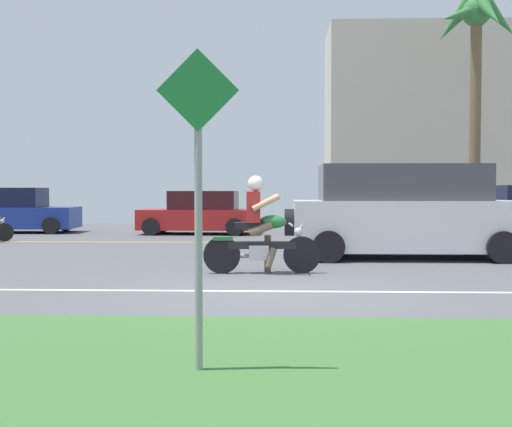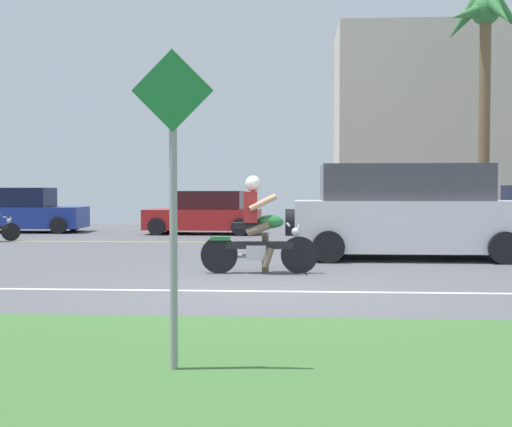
{
  "view_description": "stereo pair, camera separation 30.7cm",
  "coord_description": "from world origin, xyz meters",
  "px_view_note": "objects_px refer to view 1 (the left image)",
  "views": [
    {
      "loc": [
        0.06,
        -9.04,
        1.43
      ],
      "look_at": [
        -0.41,
        3.78,
        0.97
      ],
      "focal_mm": 44.61,
      "sensor_mm": 36.0,
      "label": 1
    },
    {
      "loc": [
        0.36,
        -9.03,
        1.43
      ],
      "look_at": [
        -0.41,
        3.78,
        0.97
      ],
      "focal_mm": 44.61,
      "sensor_mm": 36.0,
      "label": 2
    }
  ],
  "objects_px": {
    "motorcyclist": "(261,232)",
    "street_sign": "(198,179)",
    "parked_car_1": "(199,214)",
    "palm_tree_0": "(476,39)",
    "suv_nearby": "(403,213)",
    "parked_car_0": "(12,212)",
    "parked_car_2": "(361,211)"
  },
  "relations": [
    {
      "from": "motorcyclist",
      "to": "street_sign",
      "type": "bearing_deg",
      "value": -92.79
    },
    {
      "from": "suv_nearby",
      "to": "street_sign",
      "type": "xyz_separation_m",
      "value": [
        -3.25,
        -8.77,
        0.56
      ]
    },
    {
      "from": "parked_car_1",
      "to": "parked_car_2",
      "type": "distance_m",
      "value": 5.43
    },
    {
      "from": "parked_car_2",
      "to": "street_sign",
      "type": "height_order",
      "value": "street_sign"
    },
    {
      "from": "palm_tree_0",
      "to": "street_sign",
      "type": "xyz_separation_m",
      "value": [
        -8.17,
        -20.16,
        -5.74
      ]
    },
    {
      "from": "suv_nearby",
      "to": "parked_car_2",
      "type": "xyz_separation_m",
      "value": [
        0.11,
        7.94,
        -0.23
      ]
    },
    {
      "from": "parked_car_1",
      "to": "street_sign",
      "type": "xyz_separation_m",
      "value": [
        2.02,
        -16.02,
        0.85
      ]
    },
    {
      "from": "motorcyclist",
      "to": "street_sign",
      "type": "height_order",
      "value": "street_sign"
    },
    {
      "from": "motorcyclist",
      "to": "palm_tree_0",
      "type": "relative_size",
      "value": 0.22
    },
    {
      "from": "parked_car_0",
      "to": "street_sign",
      "type": "height_order",
      "value": "street_sign"
    },
    {
      "from": "motorcyclist",
      "to": "parked_car_2",
      "type": "xyz_separation_m",
      "value": [
        3.06,
        10.58,
        0.01
      ]
    },
    {
      "from": "palm_tree_0",
      "to": "motorcyclist",
      "type": "bearing_deg",
      "value": -119.29
    },
    {
      "from": "motorcyclist",
      "to": "palm_tree_0",
      "type": "xyz_separation_m",
      "value": [
        7.87,
        14.03,
        6.55
      ]
    },
    {
      "from": "street_sign",
      "to": "suv_nearby",
      "type": "bearing_deg",
      "value": 69.66
    },
    {
      "from": "street_sign",
      "to": "palm_tree_0",
      "type": "bearing_deg",
      "value": 67.94
    },
    {
      "from": "suv_nearby",
      "to": "street_sign",
      "type": "distance_m",
      "value": 9.37
    },
    {
      "from": "parked_car_2",
      "to": "motorcyclist",
      "type": "bearing_deg",
      "value": -106.16
    },
    {
      "from": "suv_nearby",
      "to": "motorcyclist",
      "type": "bearing_deg",
      "value": -138.22
    },
    {
      "from": "motorcyclist",
      "to": "street_sign",
      "type": "relative_size",
      "value": 0.81
    },
    {
      "from": "parked_car_1",
      "to": "parked_car_2",
      "type": "xyz_separation_m",
      "value": [
        5.39,
        0.69,
        0.06
      ]
    },
    {
      "from": "motorcyclist",
      "to": "palm_tree_0",
      "type": "height_order",
      "value": "palm_tree_0"
    },
    {
      "from": "suv_nearby",
      "to": "parked_car_0",
      "type": "xyz_separation_m",
      "value": [
        -11.72,
        7.7,
        -0.24
      ]
    },
    {
      "from": "parked_car_0",
      "to": "parked_car_1",
      "type": "height_order",
      "value": "parked_car_0"
    },
    {
      "from": "motorcyclist",
      "to": "street_sign",
      "type": "distance_m",
      "value": 6.19
    },
    {
      "from": "suv_nearby",
      "to": "palm_tree_0",
      "type": "distance_m",
      "value": 13.92
    },
    {
      "from": "suv_nearby",
      "to": "parked_car_1",
      "type": "xyz_separation_m",
      "value": [
        -5.27,
        7.25,
        -0.29
      ]
    },
    {
      "from": "parked_car_0",
      "to": "palm_tree_0",
      "type": "relative_size",
      "value": 0.47
    },
    {
      "from": "suv_nearby",
      "to": "palm_tree_0",
      "type": "height_order",
      "value": "palm_tree_0"
    },
    {
      "from": "street_sign",
      "to": "parked_car_0",
      "type": "bearing_deg",
      "value": 117.2
    },
    {
      "from": "parked_car_0",
      "to": "parked_car_2",
      "type": "bearing_deg",
      "value": 1.15
    },
    {
      "from": "palm_tree_0",
      "to": "suv_nearby",
      "type": "bearing_deg",
      "value": -113.35
    },
    {
      "from": "motorcyclist",
      "to": "parked_car_1",
      "type": "distance_m",
      "value": 10.15
    }
  ]
}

